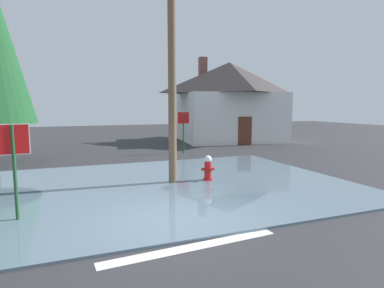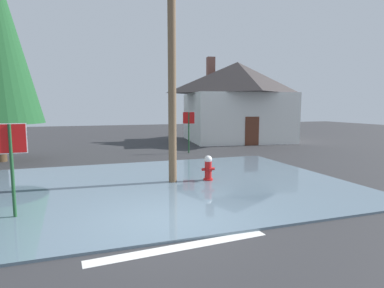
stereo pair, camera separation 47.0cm
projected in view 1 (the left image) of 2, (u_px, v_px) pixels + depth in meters
The scene contains 8 objects.
ground_plane at pixel (174, 224), 7.53m from camera, with size 80.00×80.00×0.10m, color #2D2D30.
flood_puddle at pixel (165, 185), 10.94m from camera, with size 12.57×9.15×0.06m, color slate.
lane_stop_bar at pixel (193, 247), 6.21m from camera, with size 3.70×0.30×0.01m, color silver.
stop_sign_near at pixel (13, 153), 7.38m from camera, with size 0.72×0.08×2.32m.
fire_hydrant at pixel (208, 169), 11.57m from camera, with size 0.48×0.41×0.96m.
utility_pole at pixel (172, 60), 10.80m from camera, with size 1.60×0.28×8.19m.
stop_sign_far at pixel (183, 124), 18.49m from camera, with size 0.69×0.19×2.40m.
house at pixel (229, 100), 25.22m from camera, with size 8.77×7.91×6.61m.
Camera 1 is at (-2.22, -6.92, 2.72)m, focal length 29.90 mm.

